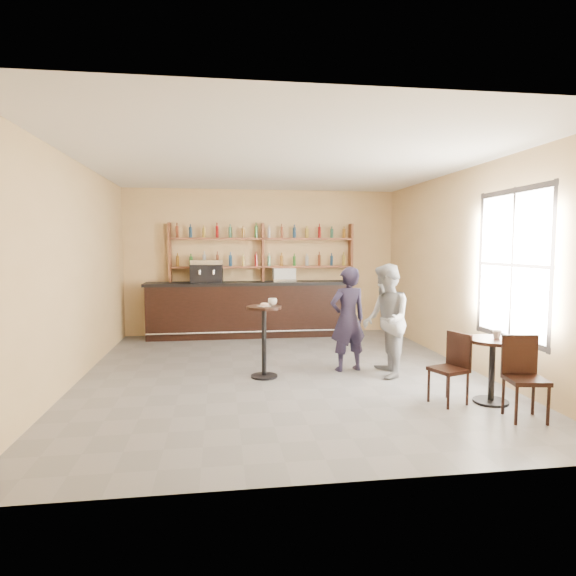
{
  "coord_description": "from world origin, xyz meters",
  "views": [
    {
      "loc": [
        -0.94,
        -7.23,
        1.96
      ],
      "look_at": [
        0.2,
        0.8,
        1.25
      ],
      "focal_mm": 30.0,
      "sensor_mm": 36.0,
      "label": 1
    }
  ],
  "objects": [
    {
      "name": "floor",
      "position": [
        0.0,
        0.0,
        0.0
      ],
      "size": [
        7.0,
        7.0,
        0.0
      ],
      "primitive_type": "plane",
      "color": "slate",
      "rests_on": "ground"
    },
    {
      "name": "ceiling",
      "position": [
        0.0,
        0.0,
        3.2
      ],
      "size": [
        7.0,
        7.0,
        0.0
      ],
      "primitive_type": "plane",
      "rotation": [
        3.14,
        0.0,
        0.0
      ],
      "color": "white",
      "rests_on": "wall_back"
    },
    {
      "name": "wall_back",
      "position": [
        0.0,
        3.5,
        1.6
      ],
      "size": [
        7.0,
        0.0,
        7.0
      ],
      "primitive_type": "plane",
      "rotation": [
        1.57,
        0.0,
        0.0
      ],
      "color": "tan",
      "rests_on": "floor"
    },
    {
      "name": "wall_front",
      "position": [
        0.0,
        -3.5,
        1.6
      ],
      "size": [
        7.0,
        0.0,
        7.0
      ],
      "primitive_type": "plane",
      "rotation": [
        -1.57,
        0.0,
        0.0
      ],
      "color": "tan",
      "rests_on": "floor"
    },
    {
      "name": "wall_left",
      "position": [
        -3.0,
        0.0,
        1.6
      ],
      "size": [
        0.0,
        7.0,
        7.0
      ],
      "primitive_type": "plane",
      "rotation": [
        1.57,
        0.0,
        1.57
      ],
      "color": "tan",
      "rests_on": "floor"
    },
    {
      "name": "wall_right",
      "position": [
        3.0,
        0.0,
        1.6
      ],
      "size": [
        0.0,
        7.0,
        7.0
      ],
      "primitive_type": "plane",
      "rotation": [
        1.57,
        0.0,
        -1.57
      ],
      "color": "tan",
      "rests_on": "floor"
    },
    {
      "name": "window_pane",
      "position": [
        2.99,
        -1.2,
        1.7
      ],
      "size": [
        0.0,
        2.0,
        2.0
      ],
      "primitive_type": "plane",
      "rotation": [
        1.57,
        0.0,
        -1.57
      ],
      "color": "white",
      "rests_on": "wall_right"
    },
    {
      "name": "window_frame",
      "position": [
        2.99,
        -1.2,
        1.7
      ],
      "size": [
        0.04,
        1.7,
        2.1
      ],
      "primitive_type": null,
      "color": "black",
      "rests_on": "wall_right"
    },
    {
      "name": "shelf_unit",
      "position": [
        0.0,
        3.37,
        1.81
      ],
      "size": [
        4.0,
        0.26,
        1.4
      ],
      "primitive_type": null,
      "color": "brown",
      "rests_on": "wall_back"
    },
    {
      "name": "liquor_bottles",
      "position": [
        0.0,
        3.37,
        1.98
      ],
      "size": [
        3.68,
        0.1,
        1.0
      ],
      "primitive_type": null,
      "color": "#8C5919",
      "rests_on": "shelf_unit"
    },
    {
      "name": "bar_counter",
      "position": [
        -0.33,
        3.15,
        0.59
      ],
      "size": [
        4.38,
        0.86,
        1.19
      ],
      "primitive_type": null,
      "color": "black",
      "rests_on": "floor"
    },
    {
      "name": "espresso_machine",
      "position": [
        -1.22,
        3.15,
        1.43
      ],
      "size": [
        0.7,
        0.47,
        0.48
      ],
      "primitive_type": null,
      "rotation": [
        0.0,
        0.0,
        -0.07
      ],
      "color": "black",
      "rests_on": "bar_counter"
    },
    {
      "name": "pastry_case",
      "position": [
        0.44,
        3.15,
        1.33
      ],
      "size": [
        0.52,
        0.43,
        0.3
      ],
      "primitive_type": null,
      "rotation": [
        0.0,
        0.0,
        0.08
      ],
      "color": "silver",
      "rests_on": "bar_counter"
    },
    {
      "name": "pedestal_table",
      "position": [
        -0.3,
        -0.19,
        0.54
      ],
      "size": [
        0.68,
        0.68,
        1.07
      ],
      "primitive_type": null,
      "rotation": [
        0.0,
        0.0,
        -0.4
      ],
      "color": "black",
      "rests_on": "floor"
    },
    {
      "name": "napkin",
      "position": [
        -0.3,
        -0.19,
        1.07
      ],
      "size": [
        0.21,
        0.21,
        0.0
      ],
      "primitive_type": "cube",
      "rotation": [
        0.0,
        0.0,
        0.6
      ],
      "color": "white",
      "rests_on": "pedestal_table"
    },
    {
      "name": "donut",
      "position": [
        -0.29,
        -0.2,
        1.1
      ],
      "size": [
        0.13,
        0.13,
        0.04
      ],
      "primitive_type": "torus",
      "rotation": [
        0.0,
        0.0,
        -0.05
      ],
      "color": "#C77B48",
      "rests_on": "napkin"
    },
    {
      "name": "cup_pedestal",
      "position": [
        -0.16,
        -0.09,
        1.12
      ],
      "size": [
        0.17,
        0.17,
        0.11
      ],
      "primitive_type": "imported",
      "rotation": [
        0.0,
        0.0,
        -0.4
      ],
      "color": "white",
      "rests_on": "pedestal_table"
    },
    {
      "name": "man_main",
      "position": [
        1.04,
        0.02,
        0.82
      ],
      "size": [
        0.66,
        0.5,
        1.64
      ],
      "primitive_type": "imported",
      "rotation": [
        0.0,
        0.0,
        3.34
      ],
      "color": "black",
      "rests_on": "floor"
    },
    {
      "name": "cafe_table",
      "position": [
        2.4,
        -1.77,
        0.41
      ],
      "size": [
        0.68,
        0.68,
        0.81
      ],
      "primitive_type": null,
      "rotation": [
        0.0,
        0.0,
        -0.06
      ],
      "color": "black",
      "rests_on": "floor"
    },
    {
      "name": "cup_cafe",
      "position": [
        2.45,
        -1.77,
        0.86
      ],
      "size": [
        0.14,
        0.14,
        0.1
      ],
      "primitive_type": "imported",
      "rotation": [
        0.0,
        0.0,
        -0.35
      ],
      "color": "white",
      "rests_on": "cafe_table"
    },
    {
      "name": "chair_west",
      "position": [
        1.85,
        -1.72,
        0.44
      ],
      "size": [
        0.49,
        0.49,
        0.88
      ],
      "primitive_type": null,
      "rotation": [
        0.0,
        0.0,
        -1.22
      ],
      "color": "black",
      "rests_on": "floor"
    },
    {
      "name": "chair_south",
      "position": [
        2.45,
        -2.37,
        0.47
      ],
      "size": [
        0.47,
        0.47,
        0.94
      ],
      "primitive_type": null,
      "rotation": [
        0.0,
        0.0,
        -0.17
      ],
      "color": "black",
      "rests_on": "floor"
    },
    {
      "name": "patron_second",
      "position": [
        1.51,
        -0.39,
        0.85
      ],
      "size": [
        0.75,
        0.91,
        1.7
      ],
      "primitive_type": "imported",
      "rotation": [
        0.0,
        0.0,
        -1.71
      ],
      "color": "gray",
      "rests_on": "floor"
    }
  ]
}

